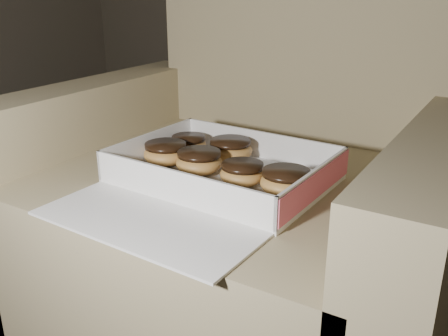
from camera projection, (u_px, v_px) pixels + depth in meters
name	position (u px, v px, depth m)	size (l,w,h in m)	color
armchair	(244.00, 213.00, 1.18)	(0.95, 0.80, 0.99)	#9A8D62
bakery_box	(213.00, 181.00, 0.98)	(0.42, 0.49, 0.07)	white
donut_a	(199.00, 161.00, 1.03)	(0.10, 0.10, 0.05)	gold
donut_b	(166.00, 153.00, 1.08)	(0.10, 0.10, 0.05)	gold
donut_c	(230.00, 149.00, 1.10)	(0.10, 0.10, 0.05)	gold
donut_d	(286.00, 181.00, 0.92)	(0.10, 0.10, 0.05)	gold
donut_e	(189.00, 144.00, 1.15)	(0.08, 0.08, 0.04)	gold
donut_f	(242.00, 173.00, 0.97)	(0.09, 0.09, 0.04)	gold
crumb_a	(256.00, 204.00, 0.89)	(0.01, 0.01, 0.00)	black
crumb_b	(186.00, 177.00, 1.01)	(0.01, 0.01, 0.00)	black
crumb_c	(208.00, 189.00, 0.95)	(0.01, 0.01, 0.00)	black
crumb_d	(185.00, 181.00, 0.99)	(0.01, 0.01, 0.00)	black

